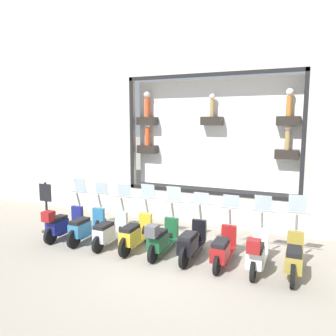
{
  "coord_description": "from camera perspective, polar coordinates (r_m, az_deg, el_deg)",
  "views": [
    {
      "loc": [
        -6.88,
        -2.9,
        3.45
      ],
      "look_at": [
        2.05,
        0.86,
        2.07
      ],
      "focal_mm": 35.0,
      "sensor_mm": 36.0,
      "label": 1
    }
  ],
  "objects": [
    {
      "name": "ground_plane",
      "position": [
        8.22,
        -0.01,
        -16.72
      ],
      "size": [
        120.0,
        120.0,
        0.0
      ],
      "primitive_type": "plane",
      "color": "gray"
    },
    {
      "name": "building_facade",
      "position": [
        11.07,
        7.67,
        18.67
      ],
      "size": [
        1.18,
        36.0,
        10.75
      ],
      "color": "beige",
      "rests_on": "ground_plane"
    },
    {
      "name": "scooter_olive_0",
      "position": [
        8.07,
        21.11,
        -14.32
      ],
      "size": [
        1.81,
        0.61,
        1.71
      ],
      "color": "black",
      "rests_on": "ground_plane"
    },
    {
      "name": "scooter_white_1",
      "position": [
        8.04,
        15.19,
        -14.02
      ],
      "size": [
        1.79,
        0.6,
        1.62
      ],
      "color": "black",
      "rests_on": "ground_plane"
    },
    {
      "name": "scooter_red_2",
      "position": [
        8.25,
        9.54,
        -13.63
      ],
      "size": [
        1.79,
        0.6,
        1.57
      ],
      "color": "black",
      "rests_on": "ground_plane"
    },
    {
      "name": "scooter_black_3",
      "position": [
        8.45,
        4.11,
        -12.79
      ],
      "size": [
        1.81,
        0.6,
        1.56
      ],
      "color": "black",
      "rests_on": "ground_plane"
    },
    {
      "name": "scooter_green_4",
      "position": [
        8.66,
        -1.19,
        -12.07
      ],
      "size": [
        1.79,
        0.6,
        1.66
      ],
      "color": "black",
      "rests_on": "ground_plane"
    },
    {
      "name": "scooter_yellow_5",
      "position": [
        9.06,
        -5.76,
        -11.34
      ],
      "size": [
        1.81,
        0.6,
        1.67
      ],
      "color": "black",
      "rests_on": "ground_plane"
    },
    {
      "name": "scooter_silver_6",
      "position": [
        9.46,
        -10.14,
        -10.74
      ],
      "size": [
        1.79,
        0.61,
        1.62
      ],
      "color": "black",
      "rests_on": "ground_plane"
    },
    {
      "name": "scooter_teal_7",
      "position": [
        9.9,
        -14.09,
        -9.89
      ],
      "size": [
        1.8,
        0.61,
        1.61
      ],
      "color": "black",
      "rests_on": "ground_plane"
    },
    {
      "name": "scooter_navy_8",
      "position": [
        10.33,
        -17.94,
        -9.11
      ],
      "size": [
        1.79,
        0.61,
        1.68
      ],
      "color": "black",
      "rests_on": "ground_plane"
    },
    {
      "name": "shop_sign_post",
      "position": [
        11.01,
        -20.45,
        -6.11
      ],
      "size": [
        0.36,
        0.45,
        1.58
      ],
      "color": "#232326",
      "rests_on": "ground_plane"
    }
  ]
}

